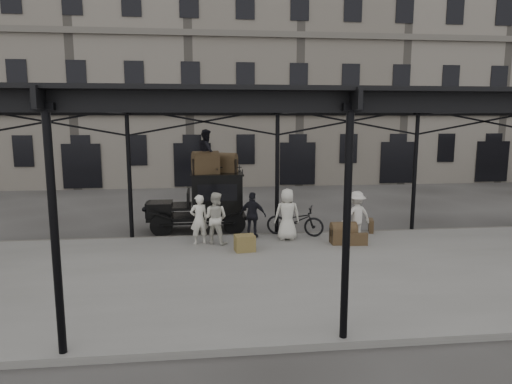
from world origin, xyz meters
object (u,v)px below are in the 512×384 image
(bicycle, at_px, (295,221))
(steamer_trunk_platform, at_px, (343,234))
(porter_left, at_px, (199,219))
(steamer_trunk_roof_near, at_px, (206,164))
(porter_official, at_px, (253,215))
(taxi, at_px, (208,199))

(bicycle, bearing_deg, steamer_trunk_platform, -110.84)
(porter_left, height_order, bicycle, porter_left)
(bicycle, height_order, steamer_trunk_roof_near, steamer_trunk_roof_near)
(porter_left, height_order, porter_official, porter_left)
(taxi, relative_size, porter_official, 2.33)
(porter_left, relative_size, bicycle, 0.81)
(steamer_trunk_roof_near, bearing_deg, steamer_trunk_platform, -44.47)
(porter_left, relative_size, steamer_trunk_platform, 1.99)
(porter_left, relative_size, porter_official, 1.03)
(taxi, bearing_deg, bicycle, -28.92)
(porter_official, height_order, steamer_trunk_platform, porter_official)
(taxi, relative_size, steamer_trunk_roof_near, 3.92)
(porter_left, bearing_deg, steamer_trunk_platform, 159.30)
(taxi, distance_m, porter_official, 2.33)
(porter_left, height_order, steamer_trunk_roof_near, steamer_trunk_roof_near)
(bicycle, bearing_deg, steamer_trunk_roof_near, 86.16)
(taxi, xyz_separation_m, steamer_trunk_platform, (4.30, -2.83, -0.76))
(taxi, xyz_separation_m, porter_left, (-0.33, -2.34, -0.25))
(porter_left, height_order, steamer_trunk_platform, porter_left)
(porter_official, xyz_separation_m, steamer_trunk_platform, (2.84, -1.04, -0.49))
(porter_official, bearing_deg, steamer_trunk_platform, -179.92)
(steamer_trunk_platform, bearing_deg, porter_official, 160.77)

